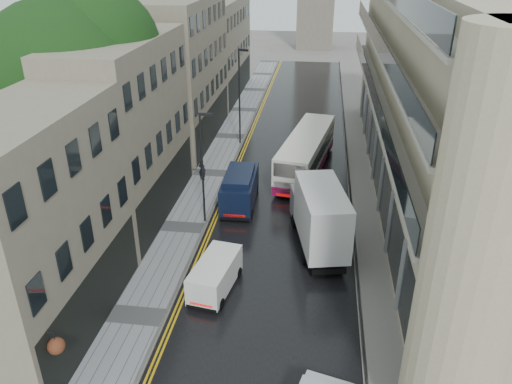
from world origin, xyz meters
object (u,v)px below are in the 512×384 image
(pedestrian, at_px, (202,170))
(lamp_post_near, at_px, (202,170))
(white_lorry, at_px, (306,232))
(cream_bus, at_px, (282,166))
(navy_van, at_px, (221,199))
(tree_near, at_px, (69,112))
(tree_far, at_px, (147,74))
(white_van, at_px, (191,288))
(lamp_post_far, at_px, (239,98))

(pedestrian, xyz_separation_m, lamp_post_near, (1.55, -6.03, 2.74))
(white_lorry, xyz_separation_m, lamp_post_near, (-6.43, 3.71, 1.65))
(cream_bus, height_order, navy_van, cream_bus)
(tree_near, bearing_deg, tree_far, 88.68)
(white_van, bearing_deg, lamp_post_near, 107.26)
(cream_bus, bearing_deg, navy_van, -113.20)
(pedestrian, distance_m, lamp_post_near, 6.80)
(tree_far, bearing_deg, white_lorry, -49.94)
(white_lorry, height_order, lamp_post_far, lamp_post_far)
(lamp_post_far, bearing_deg, white_lorry, -49.02)
(cream_bus, distance_m, white_lorry, 10.01)
(tree_near, relative_size, cream_bus, 1.28)
(tree_near, height_order, pedestrian, tree_near)
(pedestrian, bearing_deg, tree_near, 63.14)
(cream_bus, xyz_separation_m, navy_van, (-3.39, -5.23, -0.20))
(tree_near, distance_m, cream_bus, 14.67)
(lamp_post_far, bearing_deg, tree_near, -97.82)
(tree_near, xyz_separation_m, tree_far, (0.30, 13.00, -0.72))
(navy_van, bearing_deg, lamp_post_far, 92.72)
(tree_far, height_order, lamp_post_near, tree_far)
(tree_near, bearing_deg, lamp_post_near, 1.06)
(white_lorry, height_order, lamp_post_near, lamp_post_near)
(lamp_post_near, xyz_separation_m, lamp_post_far, (0.00, 14.01, 0.54))
(white_lorry, bearing_deg, pedestrian, 117.41)
(pedestrian, bearing_deg, white_lorry, 147.84)
(white_van, distance_m, navy_van, 8.73)
(navy_van, xyz_separation_m, pedestrian, (-2.48, 5.19, -0.40))
(cream_bus, relative_size, pedestrian, 6.96)
(tree_far, distance_m, navy_van, 15.49)
(pedestrian, height_order, lamp_post_far, lamp_post_far)
(white_van, bearing_deg, tree_near, 148.26)
(navy_van, bearing_deg, tree_near, -174.93)
(white_van, height_order, navy_van, navy_van)
(tree_near, height_order, tree_far, tree_near)
(cream_bus, distance_m, lamp_post_far, 9.43)
(white_van, bearing_deg, cream_bus, 86.27)
(tree_far, xyz_separation_m, cream_bus, (11.82, -6.79, -4.73))
(tree_near, xyz_separation_m, lamp_post_near, (7.80, 0.14, -3.31))
(lamp_post_far, bearing_deg, tree_far, -150.21)
(white_van, xyz_separation_m, lamp_post_far, (-1.11, 21.90, 3.29))
(navy_van, bearing_deg, white_lorry, -40.88)
(tree_near, xyz_separation_m, cream_bus, (12.12, 6.21, -5.44))
(white_lorry, bearing_deg, white_van, -153.77)
(navy_van, bearing_deg, pedestrian, 114.19)
(cream_bus, bearing_deg, tree_far, 159.90)
(pedestrian, bearing_deg, cream_bus, -161.15)
(cream_bus, relative_size, lamp_post_near, 1.54)
(cream_bus, relative_size, white_van, 2.84)
(tree_near, xyz_separation_m, pedestrian, (6.25, 6.17, -6.04))
(tree_near, distance_m, white_lorry, 15.49)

